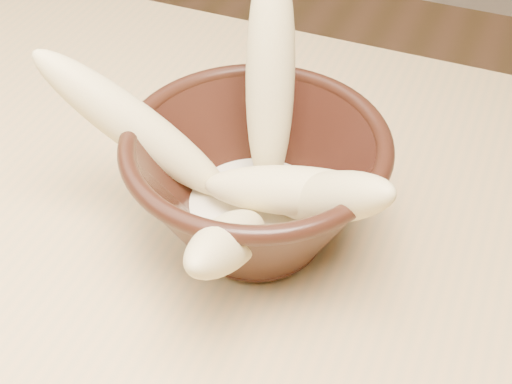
{
  "coord_description": "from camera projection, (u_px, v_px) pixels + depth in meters",
  "views": [
    {
      "loc": [
        0.2,
        -0.29,
        1.17
      ],
      "look_at": [
        0.05,
        0.08,
        0.8
      ],
      "focal_mm": 50.0,
      "sensor_mm": 36.0,
      "label": 1
    }
  ],
  "objects": [
    {
      "name": "table",
      "position": [
        164.0,
        350.0,
        0.59
      ],
      "size": [
        1.2,
        0.8,
        0.75
      ],
      "color": "tan",
      "rests_on": "ground"
    },
    {
      "name": "bowl",
      "position": [
        256.0,
        183.0,
        0.53
      ],
      "size": [
        0.2,
        0.2,
        0.11
      ],
      "rotation": [
        0.0,
        0.0,
        -0.03
      ],
      "color": "black",
      "rests_on": "table"
    },
    {
      "name": "milk_puddle",
      "position": [
        256.0,
        208.0,
        0.55
      ],
      "size": [
        0.11,
        0.11,
        0.02
      ],
      "primitive_type": "cylinder",
      "color": "beige",
      "rests_on": "bowl"
    },
    {
      "name": "banana_upright",
      "position": [
        270.0,
        77.0,
        0.52
      ],
      "size": [
        0.06,
        0.1,
        0.18
      ],
      "primitive_type": "ellipsoid",
      "rotation": [
        0.31,
        0.0,
        3.49
      ],
      "color": "#D2BC7C",
      "rests_on": "bowl"
    },
    {
      "name": "banana_left",
      "position": [
        136.0,
        127.0,
        0.52
      ],
      "size": [
        0.16,
        0.07,
        0.14
      ],
      "primitive_type": "ellipsoid",
      "rotation": [
        0.86,
        0.0,
        -1.34
      ],
      "color": "#D2BC7C",
      "rests_on": "bowl"
    },
    {
      "name": "banana_right",
      "position": [
        328.0,
        197.0,
        0.49
      ],
      "size": [
        0.13,
        0.1,
        0.11
      ],
      "primitive_type": "ellipsoid",
      "rotation": [
        0.89,
        0.0,
        1.05
      ],
      "color": "#D2BC7C",
      "rests_on": "bowl"
    },
    {
      "name": "banana_across",
      "position": [
        292.0,
        190.0,
        0.51
      ],
      "size": [
        0.14,
        0.04,
        0.06
      ],
      "primitive_type": "ellipsoid",
      "rotation": [
        1.36,
        0.0,
        1.63
      ],
      "color": "#D2BC7C",
      "rests_on": "bowl"
    },
    {
      "name": "banana_front",
      "position": [
        228.0,
        242.0,
        0.47
      ],
      "size": [
        0.05,
        0.14,
        0.1
      ],
      "primitive_type": "ellipsoid",
      "rotation": [
        1.0,
        0.0,
        0.08
      ],
      "color": "#D2BC7C",
      "rests_on": "bowl"
    }
  ]
}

